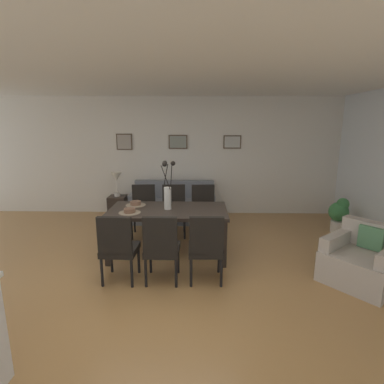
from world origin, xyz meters
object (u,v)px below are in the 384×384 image
Objects in this scene: framed_picture_right at (232,142)px; dining_chair_near_right at (143,208)px; centerpiece_vase at (168,191)px; side_table at (118,208)px; bowl_near_right at (136,203)px; potted_plant at (339,213)px; bowl_near_left at (130,210)px; dining_chair_near_left at (118,245)px; sofa at (174,207)px; armchair at (363,261)px; framed_picture_center at (178,142)px; framed_picture_left at (124,142)px; dining_table at (168,214)px; dining_chair_mid_left at (206,245)px; table_lamp at (116,179)px; dining_chair_mid_right at (203,208)px; dining_chair_far_right at (174,208)px.

dining_chair_near_right is at bearing -141.03° from framed_picture_right.
centerpiece_vase reaches higher than side_table.
bowl_near_right is 0.25× the size of potted_plant.
dining_chair_near_right reaches higher than bowl_near_left.
sofa is at bearing 80.14° from dining_chair_near_left.
dining_chair_near_right is at bearing 90.58° from bowl_near_right.
framed_picture_center is (-2.59, 3.07, 1.34)m from armchair.
dining_chair_near_left is at bearing -99.86° from sofa.
dining_chair_near_left is 1.00× the size of dining_chair_near_right.
framed_picture_left reaches higher than framed_picture_center.
dining_chair_mid_left is at bearing -56.25° from dining_table.
table_lamp is at bearing 0.00° from side_table.
centerpiece_vase reaches higher than bowl_near_right.
dining_chair_near_right reaches higher than side_table.
framed_picture_right is at bearing 61.31° from dining_chair_near_left.
framed_picture_center reaches higher than side_table.
bowl_near_left is at bearing -75.35° from framed_picture_left.
centerpiece_vase is 4.32× the size of bowl_near_left.
dining_chair_mid_right is 2.01m from side_table.
side_table is at bearing 0.00° from table_lamp.
table_lamp reaches higher than dining_chair_far_right.
framed_picture_right reaches higher than dining_chair_near_right.
dining_chair_near_right is 1.91m from framed_picture_left.
table_lamp is 1.32× the size of framed_picture_right.
table_lamp is (-0.71, 0.85, 0.38)m from dining_chair_near_right.
dining_chair_mid_left reaches higher than potted_plant.
dining_chair_near_left is at bearing -118.69° from framed_picture_right.
dining_chair_mid_left is at bearing -79.71° from framed_picture_center.
armchair is 2.92× the size of framed_picture_right.
dining_table is at bearing 123.75° from dining_chair_mid_left.
dining_chair_far_right is 3.09m from armchair.
bowl_near_left reaches higher than potted_plant.
dining_chair_far_right reaches higher than potted_plant.
dining_chair_mid_left is 3.21m from potted_plant.
centerpiece_vase is 1.90× the size of framed_picture_right.
dining_chair_far_right is at bearing -84.47° from sofa.
dining_chair_far_right is at bearing 51.21° from bowl_near_right.
dining_chair_mid_right is at bearing -55.31° from sofa.
dining_chair_near_left is at bearing -178.42° from dining_chair_mid_left.
dining_chair_far_right reaches higher than bowl_near_left.
table_lamp is at bearing 125.28° from dining_chair_mid_left.
framed_picture_left reaches higher than dining_chair_mid_right.
dining_chair_far_right is 1.54m from side_table.
sofa is at bearing 95.53° from dining_chair_far_right.
sofa reaches higher than armchair.
dining_chair_mid_right reaches higher than dining_table.
dining_chair_far_right is at bearing -89.49° from framed_picture_center.
bowl_near_right is (-0.55, -0.69, 0.27)m from dining_chair_far_right.
dining_chair_mid_right is 0.53× the size of sofa.
framed_picture_right is (1.27, 0.48, 1.35)m from sofa.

